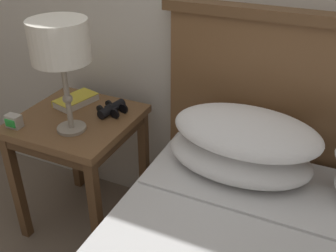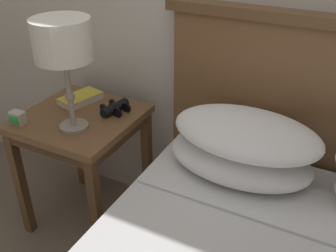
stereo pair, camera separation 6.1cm
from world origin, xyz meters
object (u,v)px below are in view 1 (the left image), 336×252
Objects in this scene: nightstand at (78,134)px; book_on_nightstand at (76,100)px; table_lamp at (60,45)px; binoculars_pair at (112,109)px; alarm_clock at (14,121)px.

nightstand is 2.78× the size of book_on_nightstand.
binoculars_pair is (0.08, 0.21, -0.37)m from table_lamp.
binoculars_pair is (0.22, -0.01, 0.00)m from book_on_nightstand.
alarm_clock is at bearing -109.42° from book_on_nightstand.
nightstand is 0.30m from alarm_clock.
table_lamp is 7.07× the size of alarm_clock.
binoculars_pair reaches higher than book_on_nightstand.
alarm_clock reaches higher than book_on_nightstand.
table_lamp reaches higher than book_on_nightstand.
nightstand is 9.24× the size of alarm_clock.
alarm_clock is at bearing -137.67° from binoculars_pair.
table_lamp is 0.44m from binoculars_pair.
binoculars_pair is at bearing -2.79° from book_on_nightstand.
nightstand is at bearing -140.89° from binoculars_pair.
binoculars_pair is at bearing 39.11° from nightstand.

